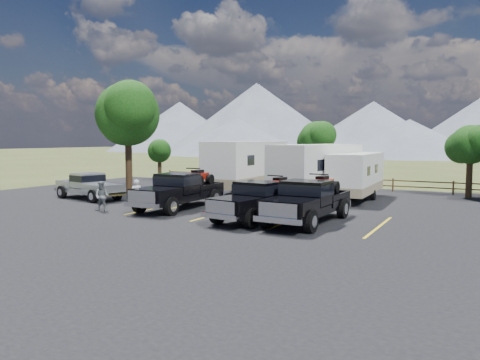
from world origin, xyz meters
The scene contains 18 objects.
ground centered at (0.00, 0.00, 0.00)m, with size 320.00×320.00×0.00m, color #404E21.
asphalt_lot centered at (0.00, 3.00, 0.02)m, with size 44.00×34.00×0.04m, color black.
stall_lines centered at (0.00, 4.00, 0.04)m, with size 12.12×5.50×0.01m.
tree_big_nw centered at (-12.55, 9.03, 5.60)m, with size 5.54×5.18×7.84m.
tree_ne_a centered at (8.97, 17.01, 3.48)m, with size 3.11×2.92×4.76m.
tree_north centered at (-2.03, 19.02, 3.83)m, with size 3.46×3.24×5.25m.
tree_nw_small centered at (-16.02, 17.01, 2.78)m, with size 2.59×2.43×3.85m.
rail_fence centered at (2.00, 18.50, 0.61)m, with size 36.12×0.12×1.00m.
mountain_range centered at (-7.63, 105.98, 7.87)m, with size 209.00×71.00×20.00m.
rig_left centered at (-4.77, 4.37, 1.09)m, with size 2.34×6.52×2.17m.
rig_center centered at (0.69, 3.24, 1.02)m, with size 2.88×6.35×2.04m.
rig_right centered at (2.93, 3.56, 1.08)m, with size 2.47×6.55×2.16m.
trailer_left centered at (-5.01, 12.79, 1.94)m, with size 2.83×10.45×3.64m.
trailer_center centered at (0.67, 11.38, 1.86)m, with size 3.75×10.05×3.47m.
trailer_right centered at (2.79, 12.66, 1.57)m, with size 2.40×8.43×2.93m.
pickup_silver centered at (-12.19, 4.92, 0.90)m, with size 5.78×2.85×1.66m.
person_a centered at (-6.64, 2.97, 0.86)m, with size 0.60×0.39×1.63m, color white.
person_b centered at (-7.84, 1.61, 0.84)m, with size 0.77×0.60×1.59m, color slate.
Camera 1 is at (10.14, -16.51, 3.84)m, focal length 35.00 mm.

